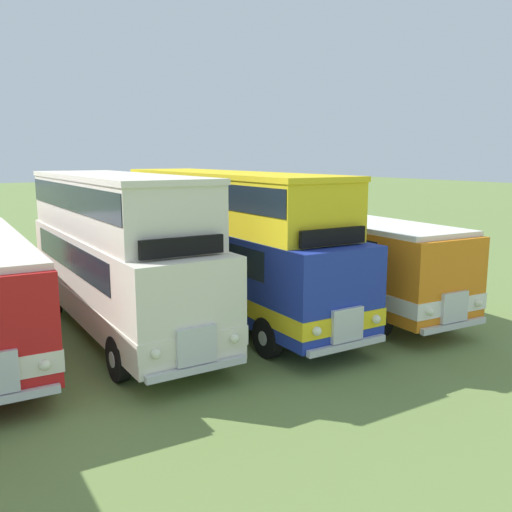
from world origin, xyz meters
TOP-DOWN VIEW (x-y plane):
  - bus_seventh_in_row at (7.33, 0.01)m, footprint 2.66×10.01m
  - bus_eighth_in_row at (10.99, 0.29)m, footprint 2.64×11.62m
  - bus_ninth_in_row at (14.65, -0.24)m, footprint 3.08×11.37m

SIDE VIEW (x-z plane):
  - bus_ninth_in_row at x=14.65m, z-range 0.26..3.25m
  - bus_seventh_in_row at x=7.33m, z-range 0.22..4.71m
  - bus_eighth_in_row at x=10.99m, z-range 0.23..4.72m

